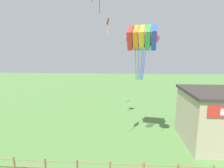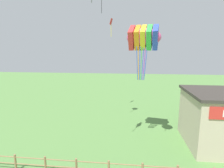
{
  "view_description": "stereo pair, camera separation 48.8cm",
  "coord_description": "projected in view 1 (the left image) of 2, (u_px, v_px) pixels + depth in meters",
  "views": [
    {
      "loc": [
        0.79,
        -3.52,
        8.1
      ],
      "look_at": [
        0.0,
        8.45,
        5.83
      ],
      "focal_mm": 28.0,
      "sensor_mm": 36.0,
      "label": 1
    },
    {
      "loc": [
        1.28,
        -3.48,
        8.1
      ],
      "look_at": [
        0.0,
        8.45,
        5.83
      ],
      "focal_mm": 28.0,
      "sensor_mm": 36.0,
      "label": 2
    }
  ],
  "objects": [
    {
      "name": "kite_rainbow_parafoil",
      "position": [
        142.0,
        38.0,
        14.1
      ],
      "size": [
        3.07,
        2.5,
        4.48
      ],
      "color": "#E54C8C"
    },
    {
      "name": "kite_red_diamond",
      "position": [
        108.0,
        24.0,
        20.53
      ],
      "size": [
        0.36,
        0.57,
        2.07
      ],
      "color": "red"
    },
    {
      "name": "wooden_fence",
      "position": [
        110.0,
        168.0,
        11.2
      ],
      "size": [
        17.23,
        0.14,
        1.22
      ],
      "color": "olive",
      "rests_on": "ground_plane"
    }
  ]
}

